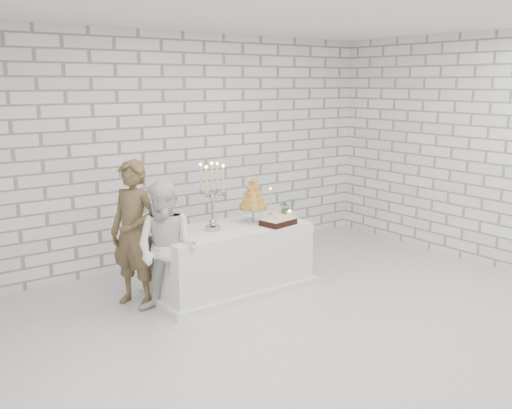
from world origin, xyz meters
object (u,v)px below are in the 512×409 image
object	(u,v)px
groom	(134,234)
candelabra	(212,197)
cake_table	(231,259)
bride	(167,249)
croquembouche	(253,200)

from	to	relation	value
groom	candelabra	xyz separation A→B (m)	(0.83, -0.24, 0.34)
candelabra	cake_table	bearing A→B (deg)	-1.26
bride	groom	bearing A→B (deg)	162.81
croquembouche	cake_table	bearing A→B (deg)	-170.98
groom	bride	xyz separation A→B (m)	(0.15, -0.45, -0.09)
candelabra	croquembouche	world-z (taller)	candelabra
groom	bride	size ratio (longest dim) A/B	1.13
bride	croquembouche	world-z (taller)	bride
groom	croquembouche	size ratio (longest dim) A/B	2.93
bride	cake_table	bearing A→B (deg)	66.88
groom	candelabra	distance (m)	0.94
croquembouche	bride	bearing A→B (deg)	-168.46
bride	croquembouche	xyz separation A→B (m)	(1.27, 0.26, 0.32)
cake_table	groom	bearing A→B (deg)	166.92
groom	candelabra	world-z (taller)	groom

